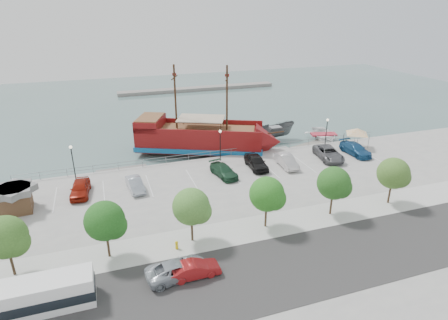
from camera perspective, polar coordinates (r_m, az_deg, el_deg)
name	(u,v)px	position (r m, az deg, el deg)	size (l,w,h in m)	color
ground	(237,188)	(44.46, 2.05, -4.35)	(160.00, 160.00, 0.00)	#476862
land_slab	(345,314)	(29.10, 17.91, -21.41)	(100.00, 58.00, 1.20)	gray
street	(308,263)	(31.76, 12.67, -15.05)	(100.00, 8.00, 0.04)	#363434
sidewalk	(275,224)	(36.01, 7.77, -9.70)	(100.00, 4.00, 0.05)	silver
seawall_railing	(217,154)	(50.56, -1.04, 0.98)	(50.00, 0.06, 1.00)	gray
far_shore	(198,89)	(97.18, -3.96, 10.79)	(40.00, 3.00, 0.80)	gray
pirate_ship	(210,139)	(54.15, -2.08, 3.24)	(21.15, 13.75, 13.27)	maroon
patrol_boat	(275,132)	(60.42, 7.79, 4.18)	(2.49, 6.62, 2.56)	#525557
speedboat	(323,136)	(61.79, 14.91, 3.48)	(4.99, 6.99, 1.45)	white
dock_west	(122,171)	(50.36, -15.25, -1.60)	(6.45, 1.84, 0.37)	slate
dock_mid	(269,152)	(55.17, 6.83, 1.22)	(6.65, 1.90, 0.38)	gray
dock_east	(307,147)	(58.06, 12.53, 1.95)	(7.42, 2.12, 0.42)	gray
shed	(15,198)	(42.58, -29.23, -5.11)	(3.46, 3.46, 2.64)	#533823
canopy_tent	(358,128)	(56.67, 19.70, 4.56)	(4.76, 4.76, 3.31)	slate
street_van	(178,269)	(29.58, -7.04, -16.19)	(2.23, 4.84, 1.35)	#9AA2AC
street_sedan	(195,269)	(29.49, -4.48, -16.27)	(1.37, 3.92, 1.29)	maroon
shuttle_bus	(45,295)	(29.27, -25.64, -18.05)	(6.46, 2.28, 2.27)	white
fire_hydrant	(177,245)	(32.53, -7.23, -12.71)	(0.27, 0.27, 0.78)	#E3BB0C
lamp_post_left	(72,156)	(46.58, -22.13, 0.50)	(0.36, 0.36, 4.28)	black
lamp_post_mid	(220,140)	(48.56, -0.59, 3.10)	(0.36, 0.36, 4.28)	black
lamp_post_right	(327,128)	(55.40, 15.39, 4.76)	(0.36, 0.36, 4.28)	black
tree_a	(7,238)	(32.15, -30.11, -10.30)	(3.30, 3.20, 5.00)	#473321
tree_b	(107,222)	(31.24, -17.43, -9.00)	(3.30, 3.20, 5.00)	#473321
tree_c	(193,208)	(31.88, -4.74, -7.25)	(3.30, 3.20, 5.00)	#473321
tree_d	(269,195)	(33.98, 6.82, -5.34)	(3.30, 3.20, 5.00)	#473321
tree_e	(335,184)	(37.30, 16.62, -3.54)	(3.30, 3.20, 5.00)	#473321
tree_f	(395,174)	(41.54, 24.59, -1.99)	(3.30, 3.20, 5.00)	#473321
parked_car_a	(80,188)	(43.42, -21.08, -4.02)	(1.88, 4.66, 1.59)	maroon
parked_car_b	(135,184)	(42.75, -13.38, -3.63)	(1.45, 4.16, 1.37)	#9FA6B3
parked_car_d	(224,171)	(44.92, -0.04, -1.66)	(1.93, 4.74, 1.38)	#1D442C
parked_car_e	(256,162)	(47.27, 4.93, -0.28)	(1.97, 4.90, 1.67)	black
parked_car_f	(287,161)	(48.21, 9.52, -0.16)	(1.59, 4.57, 1.51)	beige
parked_car_g	(329,153)	(51.85, 15.65, 1.00)	(2.66, 5.76, 1.60)	#5C5C60
parked_car_h	(355,149)	(54.57, 19.39, 1.58)	(2.15, 5.29, 1.53)	navy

